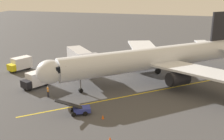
# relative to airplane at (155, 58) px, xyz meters

# --- Properties ---
(ground_plane) EXTENTS (220.00, 220.00, 0.00)m
(ground_plane) POSITION_rel_airplane_xyz_m (-0.94, -2.23, -4.00)
(ground_plane) COLOR #424244
(apron_lead_in_line) EXTENTS (30.33, 26.44, 0.01)m
(apron_lead_in_line) POSITION_rel_airplane_xyz_m (0.21, 6.18, -4.00)
(apron_lead_in_line) COLOR yellow
(apron_lead_in_line) RESTS_ON ground
(airplane) EXTENTS (33.60, 32.41, 11.50)m
(airplane) POSITION_rel_airplane_xyz_m (0.00, 0.00, 0.00)
(airplane) COLOR silver
(airplane) RESTS_ON ground
(jet_bridge) EXTENTS (9.04, 9.89, 5.40)m
(jet_bridge) POSITION_rel_airplane_xyz_m (12.03, 3.36, -0.24)
(jet_bridge) COLOR #B7B7BC
(jet_bridge) RESTS_ON ground
(ground_crew_marshaller) EXTENTS (0.42, 0.47, 1.71)m
(ground_crew_marshaller) POSITION_rel_airplane_xyz_m (14.52, 12.03, -3.12)
(ground_crew_marshaller) COLOR #23232D
(ground_crew_marshaller) RESTS_ON ground
(ground_crew_wing_walker) EXTENTS (0.32, 0.44, 1.71)m
(ground_crew_wing_walker) POSITION_rel_airplane_xyz_m (8.30, -5.23, -3.12)
(ground_crew_wing_walker) COLOR #23232D
(ground_crew_wing_walker) RESTS_ON ground
(box_truck_near_nose) EXTENTS (3.76, 4.99, 2.62)m
(box_truck_near_nose) POSITION_rel_airplane_xyz_m (26.34, 1.36, -2.62)
(box_truck_near_nose) COLOR yellow
(box_truck_near_nose) RESTS_ON ground
(belt_loader_portside) EXTENTS (4.62, 3.16, 2.32)m
(belt_loader_portside) POSITION_rel_airplane_xyz_m (7.72, 16.11, -3.29)
(belt_loader_portside) COLOR #2D3899
(belt_loader_portside) RESTS_ON ground
(box_truck_rear_apron) EXTENTS (3.73, 4.99, 2.62)m
(box_truck_rear_apron) POSITION_rel_airplane_xyz_m (18.41, 8.80, -2.62)
(box_truck_rear_apron) COLOR black
(box_truck_rear_apron) RESTS_ON ground
(safety_cone_nose_left) EXTENTS (0.32, 0.32, 0.55)m
(safety_cone_nose_left) POSITION_rel_airplane_xyz_m (4.37, 16.60, -3.73)
(safety_cone_nose_left) COLOR #F2590F
(safety_cone_nose_left) RESTS_ON ground
(safety_cone_nose_right) EXTENTS (0.32, 0.32, 0.55)m
(safety_cone_nose_right) POSITION_rel_airplane_xyz_m (8.54, 14.66, -3.73)
(safety_cone_nose_right) COLOR #F2590F
(safety_cone_nose_right) RESTS_ON ground
(safety_cone_wing_port) EXTENTS (0.32, 0.32, 0.55)m
(safety_cone_wing_port) POSITION_rel_airplane_xyz_m (19.87, 7.59, -3.73)
(safety_cone_wing_port) COLOR #F2590F
(safety_cone_wing_port) RESTS_ON ground
(safety_cone_wing_starboard) EXTENTS (0.32, 0.32, 0.55)m
(safety_cone_wing_starboard) POSITION_rel_airplane_xyz_m (2.06, 21.37, -3.73)
(safety_cone_wing_starboard) COLOR #F2590F
(safety_cone_wing_starboard) RESTS_ON ground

